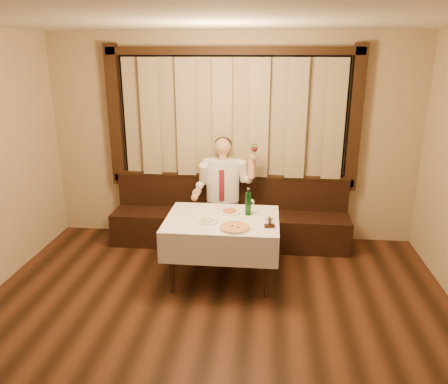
# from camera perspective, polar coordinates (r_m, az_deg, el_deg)

# --- Properties ---
(room) EXTENTS (5.01, 6.01, 2.81)m
(room) POSITION_cam_1_polar(r_m,az_deg,el_deg) (4.00, -1.37, 2.72)
(room) COLOR black
(room) RESTS_ON ground
(banquette) EXTENTS (3.20, 0.61, 0.94)m
(banquette) POSITION_cam_1_polar(r_m,az_deg,el_deg) (6.03, 0.80, -3.83)
(banquette) COLOR black
(banquette) RESTS_ON ground
(dining_table) EXTENTS (1.27, 0.97, 0.76)m
(dining_table) POSITION_cam_1_polar(r_m,az_deg,el_deg) (4.96, -0.24, -4.55)
(dining_table) COLOR black
(dining_table) RESTS_ON ground
(pizza) EXTENTS (0.34, 0.34, 0.04)m
(pizza) POSITION_cam_1_polar(r_m,az_deg,el_deg) (4.62, 1.41, -4.67)
(pizza) COLOR white
(pizza) RESTS_ON dining_table
(pasta_red) EXTENTS (0.26, 0.26, 0.09)m
(pasta_red) POSITION_cam_1_polar(r_m,az_deg,el_deg) (5.07, 0.71, -2.31)
(pasta_red) COLOR white
(pasta_red) RESTS_ON dining_table
(pasta_cream) EXTENTS (0.25, 0.25, 0.09)m
(pasta_cream) POSITION_cam_1_polar(r_m,az_deg,el_deg) (4.81, -2.15, -3.51)
(pasta_cream) COLOR white
(pasta_cream) RESTS_ON dining_table
(green_bottle) EXTENTS (0.07, 0.07, 0.32)m
(green_bottle) POSITION_cam_1_polar(r_m,az_deg,el_deg) (4.98, 3.18, -1.51)
(green_bottle) COLOR #0F4A1A
(green_bottle) RESTS_ON dining_table
(table_wine_glass) EXTENTS (0.07, 0.07, 0.18)m
(table_wine_glass) POSITION_cam_1_polar(r_m,az_deg,el_deg) (5.03, 3.63, -1.42)
(table_wine_glass) COLOR white
(table_wine_glass) RESTS_ON dining_table
(cruet_caddy) EXTENTS (0.12, 0.08, 0.12)m
(cruet_caddy) POSITION_cam_1_polar(r_m,az_deg,el_deg) (4.68, 5.96, -4.15)
(cruet_caddy) COLOR black
(cruet_caddy) RESTS_ON dining_table
(seated_man) EXTENTS (0.83, 0.62, 1.48)m
(seated_man) POSITION_cam_1_polar(r_m,az_deg,el_deg) (5.77, -0.16, 0.86)
(seated_man) COLOR black
(seated_man) RESTS_ON ground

